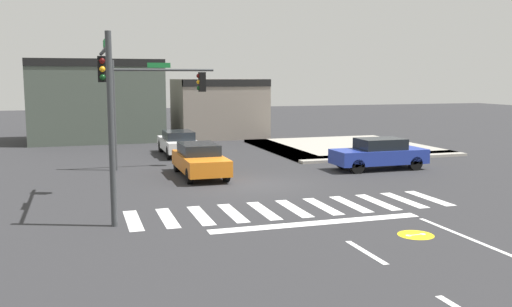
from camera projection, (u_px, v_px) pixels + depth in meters
ground_plane at (254, 184)px, 23.07m from camera, size 120.00×120.00×0.00m
crosswalk_near at (294, 208)px, 18.82m from camera, size 11.08×2.63×0.01m
lane_markings at (469, 282)px, 12.04m from camera, size 6.80×20.25×0.01m
bike_detector_marking at (416, 235)px, 15.64m from camera, size 1.01×1.01×0.01m
curb_corner_northeast at (339, 148)px, 34.50m from camera, size 10.00×10.60×0.15m
storefront_row at (139, 103)px, 39.84m from camera, size 16.28×6.21×5.61m
traffic_signal_northwest at (155, 94)px, 26.69m from camera, size 4.91×0.32×5.20m
traffic_signal_southwest at (106, 90)px, 18.06m from camera, size 0.32×5.58×5.70m
car_blue at (379, 154)px, 26.76m from camera, size 4.52×1.76×1.50m
car_white at (178, 142)px, 31.73m from camera, size 1.75×4.53×1.39m
car_orange at (200, 160)px, 24.88m from camera, size 1.80×4.55×1.45m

